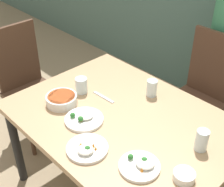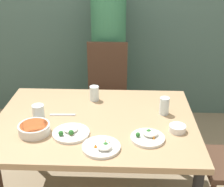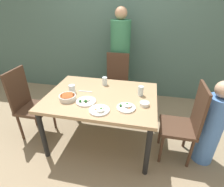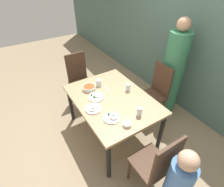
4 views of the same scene
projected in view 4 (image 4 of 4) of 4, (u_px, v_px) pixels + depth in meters
The scene contains 16 objects.
ground_plane at pixel (112, 131), 2.96m from camera, with size 10.00×10.00×0.00m, color #998466.
wall_back at pixel (193, 36), 2.79m from camera, with size 10.00×0.06×2.70m.
dining_table at pixel (112, 102), 2.57m from camera, with size 1.37×1.01×0.72m.
chair_adult_spot at pixel (155, 91), 2.98m from camera, with size 0.40×0.40×1.00m.
chair_child_spot at pixel (156, 164), 1.91m from camera, with size 0.40×0.40×1.00m.
chair_empty_left at pixel (80, 79), 3.30m from camera, with size 0.40×0.40×1.00m.
person_adult at pixel (172, 73), 2.97m from camera, with size 0.34×0.34×1.69m.
bowl_curry at pixel (89, 88), 2.67m from camera, with size 0.20×0.20×0.06m.
plate_rice_adult at pixel (112, 118), 2.19m from camera, with size 0.21×0.21×0.05m.
plate_rice_child at pixel (96, 97), 2.53m from camera, with size 0.23×0.23×0.05m.
plate_noodles at pixel (93, 109), 2.32m from camera, with size 0.23×0.23×0.05m.
bowl_rice_small at pixel (127, 124), 2.09m from camera, with size 0.11×0.11×0.04m.
glass_water_tall at pixel (139, 112), 2.21m from camera, with size 0.07×0.07×0.12m.
glass_water_short at pixel (99, 83), 2.75m from camera, with size 0.08×0.08×0.11m.
glass_water_center at pixel (128, 87), 2.64m from camera, with size 0.07×0.07×0.11m.
fork_steel at pixel (107, 89), 2.70m from camera, with size 0.18×0.03×0.01m.
Camera 4 is at (1.67, -1.05, 2.31)m, focal length 28.00 mm.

